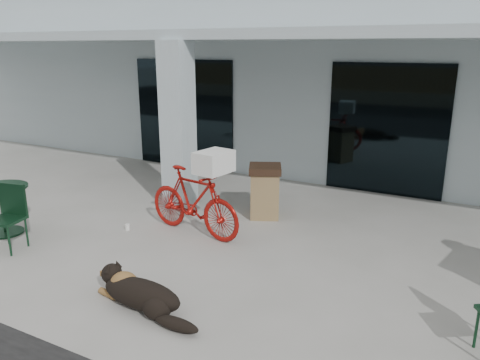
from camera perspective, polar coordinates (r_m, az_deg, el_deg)
The scene contains 13 objects.
ground at distance 6.72m, azimuth -7.88°, elevation -10.82°, with size 80.00×80.00×0.00m, color #A39F99.
building at distance 13.82m, azimuth 13.09°, elevation 12.45°, with size 22.00×7.00×4.50m, color #B0C1C7.
storefront_glass_left at distance 12.03m, azimuth -6.82°, elevation 7.96°, with size 2.80×0.06×2.70m, color black.
storefront_glass_right at distance 10.11m, azimuth 17.41°, elevation 5.81°, with size 2.40×0.06×2.70m, color black.
column at distance 8.87m, azimuth -7.57°, elevation 6.44°, with size 0.50×0.50×3.12m, color #B0C1C7.
overhang at distance 9.15m, azimuth 5.07°, elevation 17.18°, with size 22.00×2.80×0.18m, color #B0C1C7.
bicycle at distance 7.70m, azimuth -5.69°, elevation -2.62°, with size 0.53×1.88×1.13m, color #9D110C.
laundry_basket at distance 7.21m, azimuth -3.21°, elevation 2.21°, with size 0.57×0.42×0.34m, color white.
dog at distance 5.80m, azimuth -11.91°, elevation -13.30°, with size 1.25×0.42×0.42m, color black, non-canonical shape.
cup_near_dog at distance 8.22m, azimuth -13.56°, elevation -5.60°, with size 0.08×0.08×0.10m, color white.
cafe_table_near at distance 8.67m, azimuth -26.93°, elevation -3.31°, with size 0.87×0.87×0.81m, color #133620, non-canonical shape.
cafe_chair_near at distance 7.92m, azimuth -26.65°, elevation -4.27°, with size 0.45×0.50×1.00m, color #133620, non-canonical shape.
trash_receptacle at distance 8.48m, azimuth 3.04°, elevation -1.39°, with size 0.57×0.57×0.96m, color olive, non-canonical shape.
Camera 1 is at (3.57, -4.83, 3.02)m, focal length 35.00 mm.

